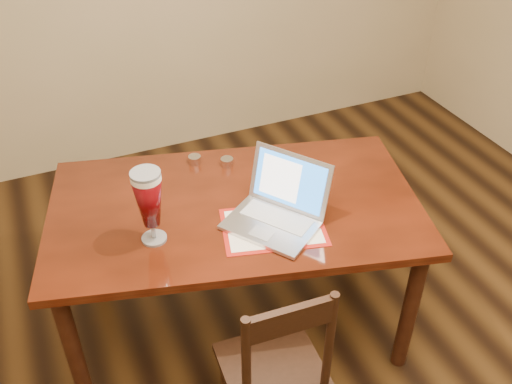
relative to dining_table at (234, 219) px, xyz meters
name	(u,v)px	position (x,y,z in m)	size (l,w,h in m)	color
room_shell	(403,32)	(0.19, -0.73, 1.08)	(4.51, 5.01, 2.71)	tan
dining_table	(234,219)	(0.00, 0.00, 0.00)	(1.78, 1.27, 1.08)	#50190A
dining_chair	(275,370)	(-0.08, -0.62, -0.25)	(0.40, 0.38, 0.90)	black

